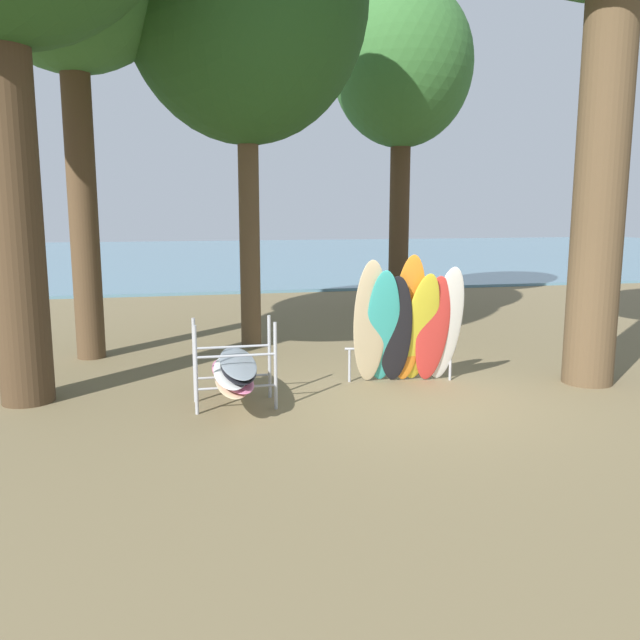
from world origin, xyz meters
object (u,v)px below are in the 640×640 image
object	(u,v)px
tree_mid_behind	(245,0)
leaning_board_pile	(407,327)
board_storage_rack	(234,370)
tree_far_left_back	(402,68)

from	to	relation	value
tree_mid_behind	leaning_board_pile	size ratio (longest dim) A/B	4.43
tree_mid_behind	board_storage_rack	bearing A→B (deg)	-99.88
board_storage_rack	leaning_board_pile	bearing A→B (deg)	9.38
tree_far_left_back	leaning_board_pile	world-z (taller)	tree_far_left_back
tree_far_left_back	board_storage_rack	world-z (taller)	tree_far_left_back
tree_far_left_back	board_storage_rack	bearing A→B (deg)	-122.57
tree_mid_behind	leaning_board_pile	bearing A→B (deg)	-60.56
tree_far_left_back	leaning_board_pile	distance (m)	10.12
tree_far_left_back	tree_mid_behind	bearing A→B (deg)	-137.08
tree_far_left_back	leaning_board_pile	size ratio (longest dim) A/B	4.13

